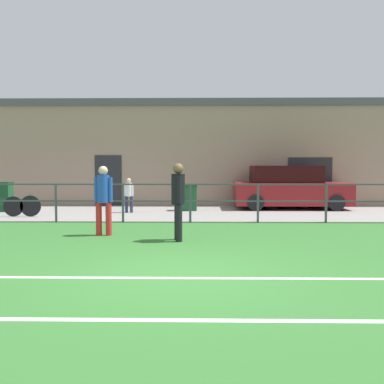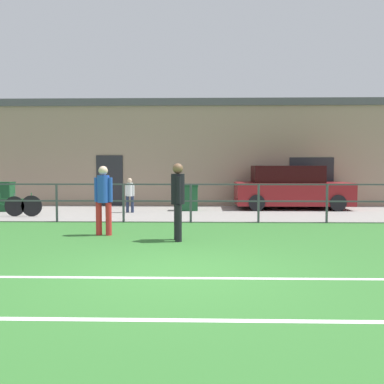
% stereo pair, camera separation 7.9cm
% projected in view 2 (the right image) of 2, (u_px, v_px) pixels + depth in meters
% --- Properties ---
extents(ground, '(60.00, 44.00, 0.04)m').
position_uv_depth(ground, '(180.00, 275.00, 6.66)').
color(ground, '#33702D').
extents(field_line_touchline, '(36.00, 0.11, 0.00)m').
position_uv_depth(field_line_touchline, '(179.00, 278.00, 6.38)').
color(field_line_touchline, white).
rests_on(field_line_touchline, ground).
extents(field_line_hash, '(36.00, 0.11, 0.00)m').
position_uv_depth(field_line_hash, '(170.00, 320.00, 4.64)').
color(field_line_hash, white).
rests_on(field_line_hash, ground).
extents(pavement_strip, '(48.00, 5.00, 0.02)m').
position_uv_depth(pavement_strip, '(193.00, 213.00, 15.14)').
color(pavement_strip, gray).
rests_on(pavement_strip, ground).
extents(perimeter_fence, '(36.07, 0.07, 1.15)m').
position_uv_depth(perimeter_fence, '(191.00, 197.00, 12.60)').
color(perimeter_fence, '#474C51').
rests_on(perimeter_fence, ground).
extents(clubhouse_facade, '(28.00, 2.56, 4.42)m').
position_uv_depth(clubhouse_facade, '(195.00, 153.00, 18.69)').
color(clubhouse_facade, gray).
rests_on(clubhouse_facade, ground).
extents(player_goalkeeper, '(0.30, 0.47, 1.73)m').
position_uv_depth(player_goalkeeper, '(178.00, 197.00, 9.50)').
color(player_goalkeeper, black).
rests_on(player_goalkeeper, ground).
extents(player_striker, '(0.45, 0.29, 1.67)m').
position_uv_depth(player_striker, '(103.00, 196.00, 10.27)').
color(player_striker, red).
rests_on(player_striker, ground).
extents(spectator_child, '(0.33, 0.21, 1.22)m').
position_uv_depth(spectator_child, '(130.00, 193.00, 15.08)').
color(spectator_child, '#232D4C').
rests_on(spectator_child, pavement_strip).
extents(parked_car_red, '(4.34, 1.92, 1.66)m').
position_uv_depth(parked_car_red, '(291.00, 188.00, 16.41)').
color(parked_car_red, maroon).
rests_on(parked_car_red, pavement_strip).
extents(bicycle_parked_0, '(2.23, 0.04, 0.78)m').
position_uv_depth(bicycle_parked_0, '(8.00, 205.00, 13.97)').
color(bicycle_parked_0, black).
rests_on(bicycle_parked_0, pavement_strip).
extents(trash_bin_0, '(0.60, 0.51, 1.07)m').
position_uv_depth(trash_bin_0, '(5.00, 196.00, 15.50)').
color(trash_bin_0, '#194C28').
rests_on(trash_bin_0, pavement_strip).
extents(trash_bin_1, '(0.61, 0.52, 0.96)m').
position_uv_depth(trash_bin_1, '(190.00, 197.00, 15.77)').
color(trash_bin_1, '#194C28').
rests_on(trash_bin_1, pavement_strip).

